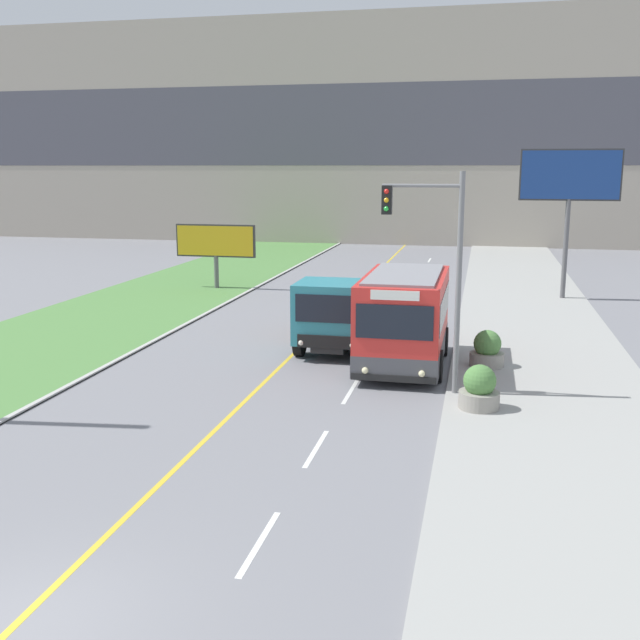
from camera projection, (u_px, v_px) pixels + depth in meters
The scene contains 10 objects.
ground_plane at pixel (9, 631), 10.64m from camera, with size 300.00×300.00×0.00m, color slate.
lane_marking_centre at pixel (129, 537), 13.33m from camera, with size 2.88×140.00×0.01m.
apartment_block_background at pixel (412, 132), 64.67m from camera, with size 80.00×8.04×18.79m.
city_bus at pixel (404, 320), 24.40m from camera, with size 2.72×5.72×3.11m.
dump_truck at pixel (338, 315), 26.60m from camera, with size 2.59×6.25×2.61m.
traffic_light_mast at pixel (437, 256), 20.93m from camera, with size 2.28×0.32×6.37m.
billboard_large at pixel (570, 183), 36.06m from camera, with size 4.74×0.24×7.32m.
billboard_small at pixel (216, 243), 40.09m from camera, with size 4.41×0.24×3.45m.
planter_round_near at pixel (479, 389), 20.12m from camera, with size 1.10×1.10×1.20m.
planter_round_second at pixel (487, 350), 24.40m from camera, with size 1.12×1.12×1.19m.
Camera 1 is at (6.36, -8.37, 6.48)m, focal length 42.00 mm.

